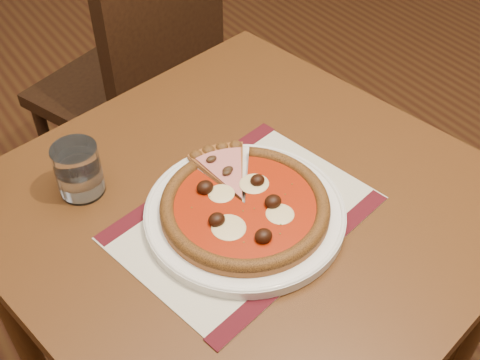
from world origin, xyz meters
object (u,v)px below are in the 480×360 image
table (246,238)px  plate (245,213)px  water_glass (78,170)px  pizza (245,205)px  chair_far (142,77)px

table → plate: (-0.03, -0.03, 0.11)m
table → plate: 0.12m
plate → water_glass: 0.29m
table → plate: bearing=-129.8°
pizza → water_glass: water_glass is taller
chair_far → water_glass: 0.74m
pizza → water_glass: (-0.19, 0.22, 0.02)m
pizza → water_glass: size_ratio=2.93×
plate → chair_far: bearing=75.4°
chair_far → pizza: size_ratio=3.28×
table → chair_far: chair_far is taller
plate → water_glass: size_ratio=3.50×
table → chair_far: (0.17, 0.74, -0.13)m
chair_far → water_glass: bearing=35.5°
table → water_glass: 0.32m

